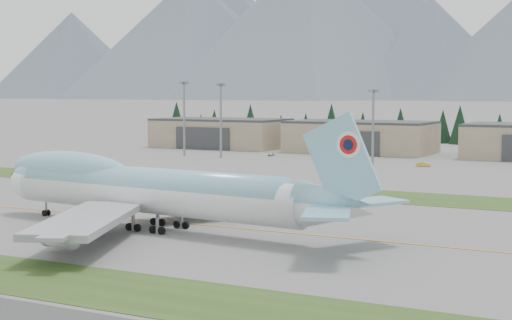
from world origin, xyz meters
The scene contains 10 objects.
ground centered at (0.00, 0.00, 0.00)m, with size 7000.00×7000.00×0.00m, color slate.
grass_strip_far centered at (0.00, 45.00, 0.00)m, with size 400.00×18.00×0.08m, color #2E481A.
taxiway_line_main centered at (0.00, 0.00, 0.00)m, with size 400.00×0.40×0.02m, color orange.
boeing_747_freighter centered at (8.70, -6.43, 5.95)m, with size 68.58×58.86×18.04m.
hangar_left centered at (-70.00, 149.90, 5.39)m, with size 48.00×26.60×10.80m.
hangar_center centered at (-15.00, 149.90, 5.39)m, with size 48.00×26.60×10.80m.
floodlight_masts centered at (21.73, 110.29, 16.23)m, with size 162.83×6.84×24.52m.
service_vehicle_a centered at (-35.75, 123.40, 0.00)m, with size 1.42×3.53×1.20m, color silver.
service_vehicle_b centered at (17.86, 110.17, 0.00)m, with size 1.37×3.91×1.29m, color gold.
conifer_belt centered at (-10.78, 211.73, 6.91)m, with size 268.17×15.22×16.29m.
Camera 1 is at (76.91, -101.92, 20.37)m, focal length 55.00 mm.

